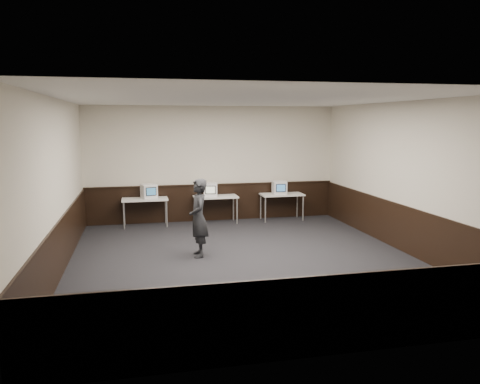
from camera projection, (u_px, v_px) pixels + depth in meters
name	position (u px, v px, depth m)	size (l,w,h in m)	color
floor	(245.00, 260.00, 9.44)	(8.00, 8.00, 0.00)	black
ceiling	(245.00, 99.00, 8.96)	(8.00, 8.00, 0.00)	white
back_wall	(213.00, 164.00, 13.06)	(7.00, 7.00, 0.00)	beige
front_wall	(324.00, 225.00, 5.33)	(7.00, 7.00, 0.00)	beige
left_wall	(57.00, 187.00, 8.45)	(8.00, 8.00, 0.00)	beige
right_wall	(405.00, 177.00, 9.94)	(8.00, 8.00, 0.00)	beige
wainscot_back	(213.00, 203.00, 13.20)	(6.98, 0.04, 1.00)	black
wainscot_front	(321.00, 316.00, 5.52)	(6.98, 0.04, 1.00)	black
wainscot_left	(62.00, 246.00, 8.62)	(0.04, 7.98, 1.00)	black
wainscot_right	(402.00, 228.00, 10.10)	(0.04, 7.98, 1.00)	black
wainscot_rail	(213.00, 185.00, 13.11)	(6.98, 0.06, 0.04)	black
desk_left	(145.00, 201.00, 12.41)	(1.20, 0.60, 0.75)	silver
desk_center	(216.00, 199.00, 12.81)	(1.20, 0.60, 0.75)	silver
desk_right	(282.00, 196.00, 13.21)	(1.20, 0.60, 0.75)	silver
emac_left	(149.00, 191.00, 12.42)	(0.47, 0.48, 0.37)	white
emac_center	(211.00, 190.00, 12.75)	(0.43, 0.44, 0.37)	white
emac_right	(279.00, 188.00, 13.11)	(0.40, 0.42, 0.37)	white
person	(199.00, 218.00, 9.61)	(0.59, 0.39, 1.62)	black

